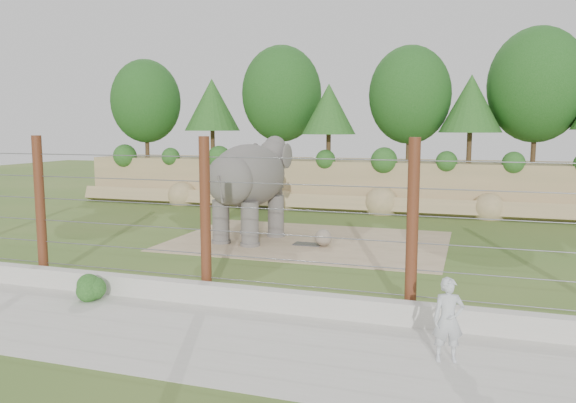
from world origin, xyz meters
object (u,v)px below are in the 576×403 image
(barrier_fence, at_px, (205,218))
(zookeeper, at_px, (448,320))
(elephant, at_px, (249,190))
(stone_ball, at_px, (323,238))

(barrier_fence, distance_m, zookeeper, 6.40)
(elephant, distance_m, zookeeper, 12.01)
(stone_ball, height_order, zookeeper, zookeeper)
(zookeeper, bearing_deg, elephant, 115.79)
(barrier_fence, bearing_deg, stone_ball, 79.47)
(stone_ball, height_order, barrier_fence, barrier_fence)
(stone_ball, bearing_deg, barrier_fence, -100.53)
(elephant, distance_m, stone_ball, 3.37)
(stone_ball, distance_m, barrier_fence, 7.04)
(elephant, relative_size, barrier_fence, 0.23)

